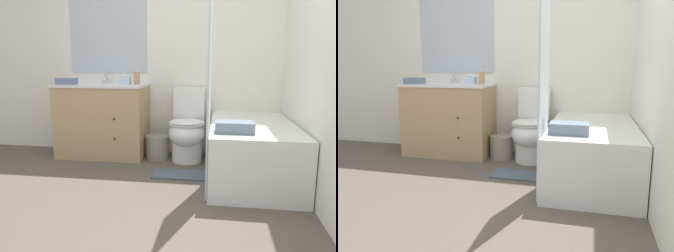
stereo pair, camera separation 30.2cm
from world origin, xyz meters
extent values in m
plane|color=brown|center=(0.00, 0.00, 0.00)|extent=(14.00, 14.00, 0.00)
cube|color=white|center=(0.00, 1.80, 1.25)|extent=(8.00, 0.05, 2.50)
cube|color=#B2BCC6|center=(-0.77, 1.77, 1.43)|extent=(0.96, 0.01, 0.93)
cube|color=white|center=(1.31, 0.89, 1.25)|extent=(0.05, 2.77, 2.50)
cube|color=tan|center=(-0.77, 1.50, 0.41)|extent=(1.01, 0.55, 0.82)
cube|color=white|center=(-0.77, 1.50, 0.83)|extent=(1.03, 0.57, 0.03)
cylinder|color=white|center=(-0.77, 1.50, 0.79)|extent=(0.31, 0.31, 0.10)
sphere|color=#382D23|center=(-0.55, 1.21, 0.49)|extent=(0.02, 0.02, 0.02)
sphere|color=#382D23|center=(-0.55, 1.21, 0.27)|extent=(0.02, 0.02, 0.02)
cylinder|color=silver|center=(-0.77, 1.69, 0.87)|extent=(0.04, 0.04, 0.04)
cylinder|color=silver|center=(-0.77, 1.65, 0.93)|extent=(0.02, 0.11, 0.09)
cylinder|color=silver|center=(-0.83, 1.69, 0.87)|extent=(0.03, 0.03, 0.04)
cylinder|color=silver|center=(-0.72, 1.69, 0.87)|extent=(0.03, 0.03, 0.04)
cylinder|color=white|center=(0.23, 1.41, 0.12)|extent=(0.34, 0.34, 0.24)
ellipsoid|color=white|center=(0.23, 1.35, 0.33)|extent=(0.39, 0.45, 0.30)
torus|color=white|center=(0.23, 1.35, 0.44)|extent=(0.39, 0.39, 0.04)
cube|color=white|center=(0.23, 1.66, 0.62)|extent=(0.36, 0.18, 0.37)
ellipsoid|color=white|center=(0.23, 1.35, 0.46)|extent=(0.38, 0.42, 0.02)
cube|color=white|center=(0.89, 1.01, 0.26)|extent=(0.78, 1.53, 0.52)
cube|color=#A8ADAE|center=(0.89, 1.01, 0.52)|extent=(0.66, 1.41, 0.01)
cube|color=silver|center=(0.49, 0.55, 0.93)|extent=(0.02, 0.48, 1.85)
cylinder|color=gray|center=(-0.12, 1.46, 0.13)|extent=(0.27, 0.27, 0.26)
cube|color=silver|center=(-0.49, 1.49, 0.89)|extent=(0.12, 0.13, 0.08)
ellipsoid|color=white|center=(-0.49, 1.49, 0.94)|extent=(0.05, 0.04, 0.03)
cylinder|color=tan|center=(-0.35, 1.47, 0.92)|extent=(0.07, 0.07, 0.14)
cylinder|color=silver|center=(-0.35, 1.47, 1.00)|extent=(0.04, 0.04, 0.03)
cube|color=slate|center=(-1.14, 1.37, 0.88)|extent=(0.21, 0.15, 0.07)
cube|color=slate|center=(0.70, 0.53, 0.57)|extent=(0.31, 0.20, 0.09)
cube|color=#4C5660|center=(0.24, 0.90, 0.01)|extent=(0.58, 0.29, 0.02)
camera|label=1|loc=(0.57, -2.14, 1.07)|focal=35.00mm
camera|label=2|loc=(0.86, -2.08, 1.07)|focal=35.00mm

